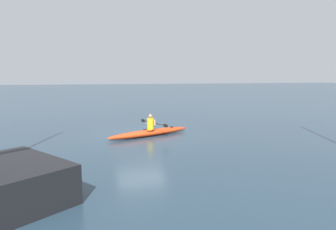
{
  "coord_description": "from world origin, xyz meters",
  "views": [
    {
      "loc": [
        2.17,
        15.42,
        3.1
      ],
      "look_at": [
        -0.8,
        2.79,
        1.34
      ],
      "focal_mm": 32.51,
      "sensor_mm": 36.0,
      "label": 1
    }
  ],
  "objects": [
    {
      "name": "ground_plane",
      "position": [
        0.0,
        0.0,
        0.0
      ],
      "size": [
        160.0,
        160.0,
        0.0
      ],
      "primitive_type": "plane",
      "color": "#233847"
    },
    {
      "name": "kayak",
      "position": [
        -0.37,
        0.53,
        0.16
      ],
      "size": [
        4.55,
        2.48,
        0.32
      ],
      "color": "red",
      "rests_on": "ground"
    },
    {
      "name": "kayaker",
      "position": [
        -0.44,
        0.5,
        0.65
      ],
      "size": [
        1.0,
        2.22,
        0.78
      ],
      "color": "yellow",
      "rests_on": "kayak"
    }
  ]
}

